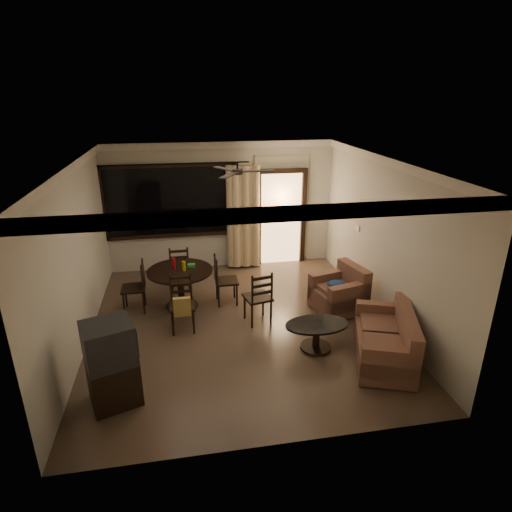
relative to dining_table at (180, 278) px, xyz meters
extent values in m
plane|color=#7F6651|center=(0.97, -0.86, -0.59)|extent=(5.50, 5.50, 0.00)
plane|color=beige|center=(0.97, 1.89, 0.81)|extent=(5.00, 0.00, 5.00)
plane|color=beige|center=(0.97, -3.61, 0.81)|extent=(5.00, 0.00, 5.00)
plane|color=beige|center=(-1.53, -0.86, 0.81)|extent=(0.00, 5.50, 5.50)
plane|color=beige|center=(3.47, -0.86, 0.81)|extent=(0.00, 5.50, 5.50)
plane|color=white|center=(0.97, -0.86, 2.21)|extent=(5.50, 5.50, 0.00)
cube|color=black|center=(-0.13, 1.86, 0.99)|extent=(2.70, 0.04, 1.45)
cylinder|color=black|center=(-0.03, 1.77, 1.79)|extent=(3.20, 0.03, 0.03)
cube|color=#FFC684|center=(2.32, 1.85, 0.46)|extent=(0.91, 0.03, 2.08)
cube|color=white|center=(3.46, 0.19, 0.71)|extent=(0.02, 0.18, 0.12)
cylinder|color=black|center=(0.97, -0.86, 2.15)|extent=(0.03, 0.03, 0.12)
cylinder|color=black|center=(0.97, -0.86, 2.06)|extent=(0.16, 0.16, 0.08)
cylinder|color=black|center=(0.00, 0.00, 0.14)|extent=(1.19, 1.19, 0.04)
cylinder|color=black|center=(0.00, 0.00, -0.22)|extent=(0.12, 0.12, 0.69)
cylinder|color=black|center=(0.00, 0.00, -0.57)|extent=(0.59, 0.59, 0.03)
cylinder|color=maroon|center=(-0.10, 0.05, 0.27)|extent=(0.06, 0.06, 0.22)
cylinder|color=#AFAC12|center=(0.08, -0.05, 0.25)|extent=(0.06, 0.06, 0.18)
cube|color=#278535|center=(0.22, 0.12, 0.18)|extent=(0.14, 0.10, 0.05)
cube|color=black|center=(-0.85, -0.01, -0.14)|extent=(0.43, 0.43, 0.04)
cube|color=black|center=(0.85, 0.01, -0.14)|extent=(0.43, 0.43, 0.04)
cube|color=black|center=(0.01, -0.85, -0.14)|extent=(0.43, 0.43, 0.04)
cube|color=tan|center=(0.01, -1.08, -0.04)|extent=(0.28, 0.08, 0.32)
cube|color=black|center=(-0.01, 0.80, -0.14)|extent=(0.43, 0.43, 0.04)
cube|color=black|center=(-0.89, -2.51, -0.28)|extent=(0.74, 0.70, 0.60)
cube|color=black|center=(-0.89, -2.51, 0.29)|extent=(0.74, 0.70, 0.54)
cube|color=black|center=(-0.61, -2.41, 0.29)|extent=(0.16, 0.41, 0.37)
cube|color=#4B2522|center=(2.95, -2.26, -0.39)|extent=(1.22, 1.64, 0.37)
cube|color=#4B2522|center=(3.23, -2.36, -0.08)|extent=(0.66, 1.44, 0.60)
cube|color=#4B2522|center=(2.73, -2.87, -0.20)|extent=(0.79, 0.42, 0.46)
cube|color=#4B2522|center=(3.16, -1.64, -0.20)|extent=(0.79, 0.42, 0.46)
cube|color=#4B2522|center=(2.90, -2.24, -0.17)|extent=(0.95, 1.39, 0.11)
cube|color=#4B2522|center=(2.82, -0.65, -0.38)|extent=(0.99, 0.99, 0.38)
cube|color=#4B2522|center=(3.13, -0.57, -0.06)|extent=(0.38, 0.84, 0.62)
cube|color=#4B2522|center=(2.90, -0.96, -0.18)|extent=(0.83, 0.36, 0.48)
cube|color=#4B2522|center=(2.75, -0.33, -0.18)|extent=(0.83, 0.36, 0.48)
cube|color=#4B2522|center=(2.78, -0.66, -0.16)|extent=(0.71, 0.74, 0.12)
ellipsoid|color=navy|center=(2.78, -0.66, -0.05)|extent=(0.35, 0.29, 0.10)
ellipsoid|color=black|center=(2.05, -1.79, -0.17)|extent=(1.00, 0.60, 0.03)
cylinder|color=black|center=(2.05, -1.79, -0.38)|extent=(0.11, 0.11, 0.40)
cylinder|color=black|center=(2.05, -1.79, -0.57)|extent=(0.49, 0.49, 0.03)
cube|color=black|center=(1.30, -0.80, -0.12)|extent=(0.51, 0.51, 0.04)
camera|label=1|loc=(0.11, -7.30, 3.21)|focal=30.00mm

